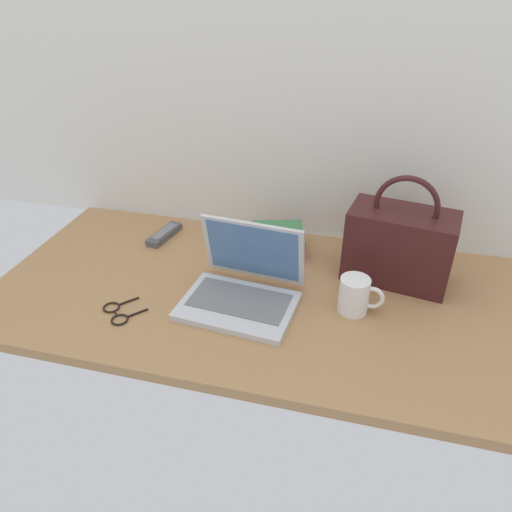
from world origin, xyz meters
name	(u,v)px	position (x,y,z in m)	size (l,w,h in m)	color
desk	(265,296)	(0.00, 0.00, 0.01)	(1.60, 0.76, 0.03)	#A87A4C
laptop	(243,286)	(-0.05, -0.05, 0.08)	(0.33, 0.29, 0.21)	silver
coffee_mug	(355,295)	(0.25, -0.02, 0.08)	(0.12, 0.08, 0.10)	white
remote_control_near	(164,234)	(-0.42, 0.23, 0.04)	(0.07, 0.17, 0.02)	#4C4C51
eyeglasses	(117,313)	(-0.37, -0.20, 0.03)	(0.14, 0.14, 0.01)	black
handbag	(399,244)	(0.36, 0.17, 0.15)	(0.32, 0.21, 0.33)	#3F1919
book_stack	(278,241)	(-0.02, 0.24, 0.07)	(0.20, 0.19, 0.07)	#B23333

